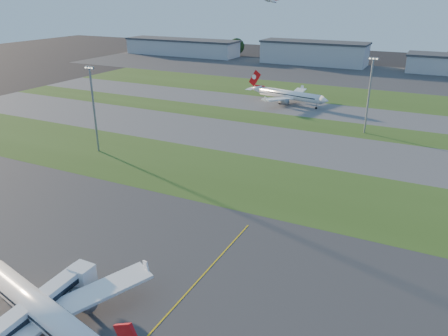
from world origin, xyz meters
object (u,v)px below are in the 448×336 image
Objects in this scene: jet_bridge at (13,324)px; light_mast_centre at (369,91)px; light_mast_west at (93,104)px; airliner_taxiing at (289,95)px; airliner_parked at (47,316)px.

jet_bridge is 1.04× the size of light_mast_centre.
jet_bridge is 81.73m from light_mast_west.
airliner_taxiing is at bearing 94.65° from jet_bridge.
jet_bridge is 152.14m from airliner_taxiing.
light_mast_centre is at bearing 38.66° from light_mast_west.
light_mast_west is at bearing 139.77° from airliner_parked.
airliner_taxiing is (-12.32, 151.64, 0.06)m from jet_bridge.
airliner_taxiing is 1.42× the size of light_mast_centre.
airliner_taxiing is 47.97m from light_mast_centre.
airliner_parked is 1.47× the size of light_mast_centre.
airliner_parked is 1.04× the size of airliner_taxiing.
jet_bridge is at bearing 107.36° from airliner_taxiing.
light_mast_centre is at bearing 78.62° from jet_bridge.
light_mast_centre is (24.81, 123.24, 10.81)m from jet_bridge.
jet_bridge is 1.04× the size of light_mast_west.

